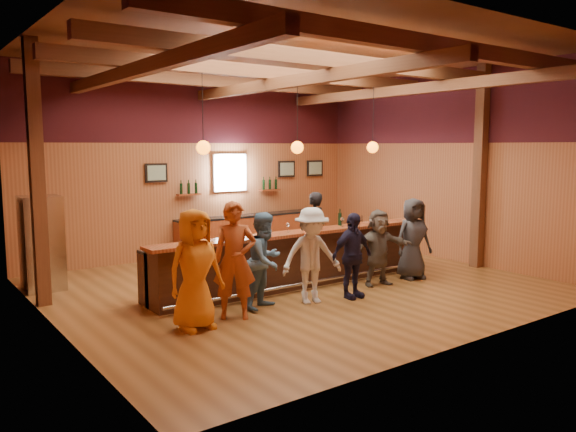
# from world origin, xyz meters

# --- Properties ---
(room) EXTENTS (9.04, 9.00, 4.52)m
(room) POSITION_xyz_m (0.00, 0.06, 3.21)
(room) COLOR brown
(room) RESTS_ON ground
(bar_counter) EXTENTS (6.30, 1.07, 1.11)m
(bar_counter) POSITION_xyz_m (0.02, 0.15, 0.52)
(bar_counter) COLOR black
(bar_counter) RESTS_ON ground
(back_bar_cabinet) EXTENTS (4.00, 0.52, 0.95)m
(back_bar_cabinet) POSITION_xyz_m (1.20, 3.72, 0.48)
(back_bar_cabinet) COLOR maroon
(back_bar_cabinet) RESTS_ON ground
(window) EXTENTS (0.95, 0.09, 0.95)m
(window) POSITION_xyz_m (0.80, 3.95, 2.05)
(window) COLOR silver
(window) RESTS_ON room
(framed_pictures) EXTENTS (5.35, 0.05, 0.45)m
(framed_pictures) POSITION_xyz_m (1.67, 3.94, 2.10)
(framed_pictures) COLOR black
(framed_pictures) RESTS_ON room
(wine_shelves) EXTENTS (3.00, 0.18, 0.30)m
(wine_shelves) POSITION_xyz_m (0.80, 3.88, 1.62)
(wine_shelves) COLOR maroon
(wine_shelves) RESTS_ON room
(pendant_lights) EXTENTS (4.24, 0.24, 1.37)m
(pendant_lights) POSITION_xyz_m (0.00, 0.00, 2.71)
(pendant_lights) COLOR black
(pendant_lights) RESTS_ON room
(stainless_fridge) EXTENTS (0.70, 0.70, 1.80)m
(stainless_fridge) POSITION_xyz_m (-4.10, 2.60, 0.90)
(stainless_fridge) COLOR silver
(stainless_fridge) RESTS_ON ground
(customer_orange) EXTENTS (0.92, 0.63, 1.81)m
(customer_orange) POSITION_xyz_m (-2.80, -1.20, 0.91)
(customer_orange) COLOR orange
(customer_orange) RESTS_ON ground
(customer_redvest) EXTENTS (0.82, 0.74, 1.87)m
(customer_redvest) POSITION_xyz_m (-2.05, -1.09, 0.94)
(customer_redvest) COLOR #97401B
(customer_redvest) RESTS_ON ground
(customer_denim) EXTENTS (0.97, 0.88, 1.63)m
(customer_denim) POSITION_xyz_m (-1.34, -0.90, 0.82)
(customer_denim) COLOR #466D8D
(customer_denim) RESTS_ON ground
(customer_white) EXTENTS (1.21, 0.89, 1.68)m
(customer_white) POSITION_xyz_m (-0.54, -1.13, 0.84)
(customer_white) COLOR beige
(customer_white) RESTS_ON ground
(customer_navy) EXTENTS (0.92, 0.40, 1.55)m
(customer_navy) POSITION_xyz_m (0.27, -1.29, 0.77)
(customer_navy) COLOR black
(customer_navy) RESTS_ON ground
(customer_brown) EXTENTS (1.46, 0.72, 1.50)m
(customer_brown) POSITION_xyz_m (1.32, -0.90, 0.75)
(customer_brown) COLOR #574F45
(customer_brown) RESTS_ON ground
(customer_dark) EXTENTS (0.91, 0.68, 1.67)m
(customer_dark) POSITION_xyz_m (2.29, -0.92, 0.84)
(customer_dark) COLOR #2C2B2E
(customer_dark) RESTS_ON ground
(bartender) EXTENTS (0.71, 0.54, 1.72)m
(bartender) POSITION_xyz_m (1.21, 0.99, 0.86)
(bartender) COLOR black
(bartender) RESTS_ON ground
(ice_bucket) EXTENTS (0.23, 0.23, 0.25)m
(ice_bucket) POSITION_xyz_m (0.32, -0.19, 1.24)
(ice_bucket) COLOR brown
(ice_bucket) RESTS_ON bar_counter
(bottle_a) EXTENTS (0.08, 0.08, 0.39)m
(bottle_a) POSITION_xyz_m (0.42, -0.06, 1.26)
(bottle_a) COLOR black
(bottle_a) RESTS_ON bar_counter
(bottle_b) EXTENTS (0.07, 0.07, 0.34)m
(bottle_b) POSITION_xyz_m (1.09, -0.02, 1.24)
(bottle_b) COLOR black
(bottle_b) RESTS_ON bar_counter
(glass_a) EXTENTS (0.09, 0.09, 0.20)m
(glass_a) POSITION_xyz_m (-2.46, -0.23, 1.25)
(glass_a) COLOR silver
(glass_a) RESTS_ON bar_counter
(glass_b) EXTENTS (0.08, 0.08, 0.17)m
(glass_b) POSITION_xyz_m (-2.16, -0.19, 1.23)
(glass_b) COLOR silver
(glass_b) RESTS_ON bar_counter
(glass_c) EXTENTS (0.08, 0.08, 0.19)m
(glass_c) POSITION_xyz_m (-1.52, -0.23, 1.25)
(glass_c) COLOR silver
(glass_c) RESTS_ON bar_counter
(glass_d) EXTENTS (0.08, 0.08, 0.19)m
(glass_d) POSITION_xyz_m (-0.80, -0.19, 1.24)
(glass_d) COLOR silver
(glass_d) RESTS_ON bar_counter
(glass_e) EXTENTS (0.08, 0.08, 0.18)m
(glass_e) POSITION_xyz_m (-0.31, -0.12, 1.24)
(glass_e) COLOR silver
(glass_e) RESTS_ON bar_counter
(glass_f) EXTENTS (0.08, 0.08, 0.18)m
(glass_f) POSITION_xyz_m (1.03, -0.15, 1.24)
(glass_f) COLOR silver
(glass_f) RESTS_ON bar_counter
(glass_g) EXTENTS (0.09, 0.09, 0.20)m
(glass_g) POSITION_xyz_m (1.38, -0.20, 1.25)
(glass_g) COLOR silver
(glass_g) RESTS_ON bar_counter
(glass_h) EXTENTS (0.08, 0.08, 0.18)m
(glass_h) POSITION_xyz_m (2.18, -0.25, 1.24)
(glass_h) COLOR silver
(glass_h) RESTS_ON bar_counter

